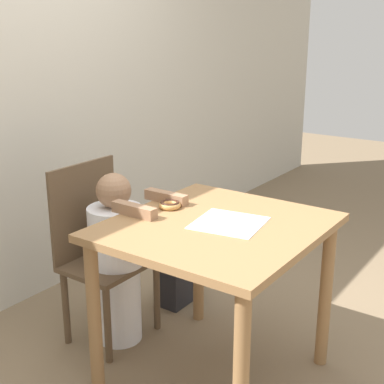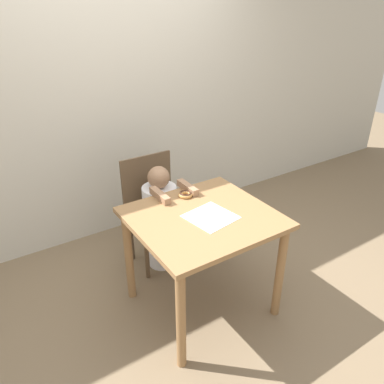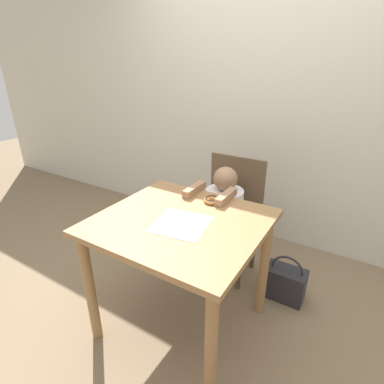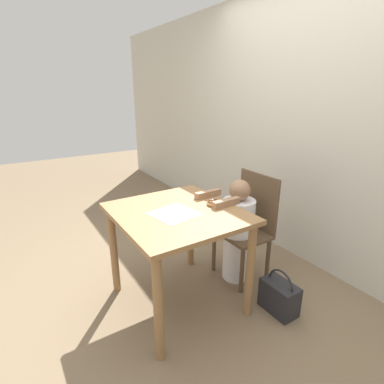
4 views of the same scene
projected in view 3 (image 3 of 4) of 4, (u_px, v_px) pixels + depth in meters
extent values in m
plane|color=#7A664C|center=(182.00, 322.00, 1.99)|extent=(12.00, 12.00, 0.00)
cube|color=beige|center=(268.00, 104.00, 2.56)|extent=(8.00, 0.05, 2.50)
cube|color=olive|center=(181.00, 222.00, 1.68)|extent=(0.92, 0.85, 0.03)
cylinder|color=olive|center=(90.00, 289.00, 1.74)|extent=(0.06, 0.06, 0.74)
cylinder|color=olive|center=(211.00, 353.00, 1.36)|extent=(0.06, 0.06, 0.74)
cylinder|color=olive|center=(164.00, 233.00, 2.32)|extent=(0.06, 0.06, 0.74)
cylinder|color=olive|center=(264.00, 266.00, 1.94)|extent=(0.06, 0.06, 0.74)
cube|color=brown|center=(226.00, 225.00, 2.32)|extent=(0.45, 0.36, 0.03)
cube|color=brown|center=(237.00, 187.00, 2.35)|extent=(0.45, 0.02, 0.50)
cylinder|color=brown|center=(195.00, 250.00, 2.39)|extent=(0.04, 0.04, 0.41)
cylinder|color=brown|center=(239.00, 266.00, 2.20)|extent=(0.04, 0.04, 0.41)
cylinder|color=brown|center=(212.00, 234.00, 2.62)|extent=(0.04, 0.04, 0.41)
cylinder|color=brown|center=(253.00, 247.00, 2.44)|extent=(0.04, 0.04, 0.41)
cylinder|color=white|center=(222.00, 250.00, 2.37)|extent=(0.23, 0.23, 0.43)
cylinder|color=white|center=(224.00, 209.00, 2.22)|extent=(0.28, 0.28, 0.30)
sphere|color=#997051|center=(225.00, 179.00, 2.13)|extent=(0.17, 0.17, 0.17)
cube|color=#997051|center=(194.00, 189.00, 2.01)|extent=(0.05, 0.23, 0.05)
cube|color=#997051|center=(226.00, 197.00, 1.90)|extent=(0.05, 0.23, 0.05)
torus|color=tan|center=(212.00, 200.00, 1.88)|extent=(0.10, 0.10, 0.03)
torus|color=#381E14|center=(212.00, 199.00, 1.87)|extent=(0.09, 0.09, 0.02)
cube|color=white|center=(181.00, 224.00, 1.63)|extent=(0.33, 0.33, 0.00)
cube|color=#232328|center=(285.00, 283.00, 2.16)|extent=(0.28, 0.16, 0.24)
torus|color=#232328|center=(287.00, 270.00, 2.11)|extent=(0.23, 0.02, 0.23)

